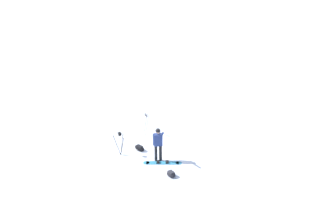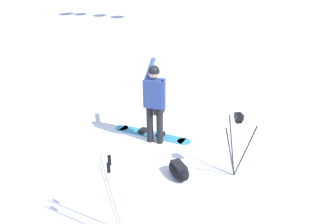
{
  "view_description": "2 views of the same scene",
  "coord_description": "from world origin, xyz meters",
  "px_view_note": "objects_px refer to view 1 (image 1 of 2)",
  "views": [
    {
      "loc": [
        9.15,
        12.81,
        8.69
      ],
      "look_at": [
        3.22,
        4.58,
        4.53
      ],
      "focal_mm": 37.87,
      "sensor_mm": 36.0,
      "label": 1
    },
    {
      "loc": [
        -0.34,
        -6.63,
        3.81
      ],
      "look_at": [
        0.95,
        -0.12,
        0.89
      ],
      "focal_mm": 39.83,
      "sensor_mm": 36.0,
      "label": 2
    }
  ],
  "objects_px": {
    "snowboard": "(163,163)",
    "camera_tripod": "(120,139)",
    "gear_bag_small": "(171,174)",
    "snowboarder": "(158,141)",
    "ski_poles": "(146,121)",
    "gear_bag_large": "(140,148)"
  },
  "relations": [
    {
      "from": "snowboard",
      "to": "gear_bag_small",
      "type": "xyz_separation_m",
      "value": [
        0.36,
        1.17,
        0.11
      ]
    },
    {
      "from": "snowboarder",
      "to": "gear_bag_small",
      "type": "xyz_separation_m",
      "value": [
        0.33,
        1.5,
        -0.91
      ]
    },
    {
      "from": "snowboarder",
      "to": "ski_poles",
      "type": "bearing_deg",
      "value": -111.22
    },
    {
      "from": "snowboarder",
      "to": "snowboard",
      "type": "xyz_separation_m",
      "value": [
        -0.02,
        0.33,
        -1.02
      ]
    },
    {
      "from": "snowboard",
      "to": "camera_tripod",
      "type": "bearing_deg",
      "value": -56.94
    },
    {
      "from": "gear_bag_large",
      "to": "ski_poles",
      "type": "distance_m",
      "value": 1.93
    },
    {
      "from": "snowboard",
      "to": "gear_bag_large",
      "type": "xyz_separation_m",
      "value": [
        0.23,
        -1.73,
        0.12
      ]
    },
    {
      "from": "snowboard",
      "to": "ski_poles",
      "type": "bearing_deg",
      "value": -108.71
    },
    {
      "from": "snowboard",
      "to": "gear_bag_small",
      "type": "bearing_deg",
      "value": 73.17
    },
    {
      "from": "gear_bag_large",
      "to": "camera_tripod",
      "type": "bearing_deg",
      "value": -8.75
    },
    {
      "from": "snowboard",
      "to": "camera_tripod",
      "type": "xyz_separation_m",
      "value": [
        1.23,
        -1.88,
        0.87
      ]
    },
    {
      "from": "camera_tripod",
      "to": "ski_poles",
      "type": "height_order",
      "value": "ski_poles"
    },
    {
      "from": "ski_poles",
      "to": "snowboard",
      "type": "bearing_deg",
      "value": 71.29
    },
    {
      "from": "camera_tripod",
      "to": "gear_bag_small",
      "type": "xyz_separation_m",
      "value": [
        -0.87,
        3.06,
        -0.76
      ]
    },
    {
      "from": "snowboard",
      "to": "gear_bag_large",
      "type": "bearing_deg",
      "value": -82.56
    },
    {
      "from": "snowboarder",
      "to": "ski_poles",
      "type": "distance_m",
      "value": 2.91
    },
    {
      "from": "camera_tripod",
      "to": "gear_bag_large",
      "type": "bearing_deg",
      "value": 171.25
    },
    {
      "from": "gear_bag_small",
      "to": "ski_poles",
      "type": "distance_m",
      "value": 4.48
    },
    {
      "from": "camera_tripod",
      "to": "ski_poles",
      "type": "xyz_separation_m",
      "value": [
        -2.25,
        -1.14,
        -0.05
      ]
    },
    {
      "from": "camera_tripod",
      "to": "snowboard",
      "type": "bearing_deg",
      "value": 123.06
    },
    {
      "from": "ski_poles",
      "to": "snowboarder",
      "type": "bearing_deg",
      "value": 68.78
    },
    {
      "from": "snowboarder",
      "to": "camera_tripod",
      "type": "bearing_deg",
      "value": -52.27
    }
  ]
}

